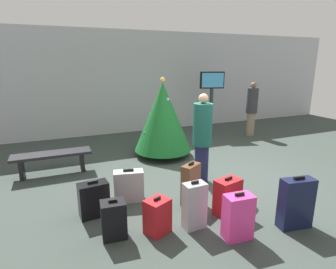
{
  "coord_description": "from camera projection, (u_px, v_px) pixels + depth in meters",
  "views": [
    {
      "loc": [
        -3.06,
        -4.4,
        2.39
      ],
      "look_at": [
        -0.89,
        0.79,
        0.9
      ],
      "focal_mm": 29.45,
      "sensor_mm": 36.0,
      "label": 1
    }
  ],
  "objects": [
    {
      "name": "ground_plane",
      "position": [
        223.0,
        181.0,
        5.68
      ],
      "size": [
        16.0,
        16.0,
        0.0
      ],
      "primitive_type": "plane",
      "color": "#38423D"
    },
    {
      "name": "back_wall",
      "position": [
        146.0,
        82.0,
        9.6
      ],
      "size": [
        16.0,
        0.2,
        3.4
      ],
      "primitive_type": "cube",
      "color": "#B7BCC1",
      "rests_on": "ground_plane"
    },
    {
      "name": "holiday_tree",
      "position": [
        163.0,
        117.0,
        6.98
      ],
      "size": [
        1.46,
        1.46,
        2.03
      ],
      "color": "#4C3319",
      "rests_on": "ground_plane"
    },
    {
      "name": "flight_info_kiosk",
      "position": [
        212.0,
        92.0,
        9.11
      ],
      "size": [
        0.8,
        0.29,
        2.08
      ],
      "color": "#333338",
      "rests_on": "ground_plane"
    },
    {
      "name": "waiting_bench",
      "position": [
        52.0,
        158.0,
        5.98
      ],
      "size": [
        1.63,
        0.44,
        0.48
      ],
      "color": "black",
      "rests_on": "ground_plane"
    },
    {
      "name": "traveller_0",
      "position": [
        252.0,
        108.0,
        9.02
      ],
      "size": [
        0.48,
        0.48,
        1.76
      ],
      "color": "gray",
      "rests_on": "ground_plane"
    },
    {
      "name": "traveller_1",
      "position": [
        202.0,
        137.0,
        5.45
      ],
      "size": [
        0.48,
        0.48,
        1.8
      ],
      "color": "#1E234C",
      "rests_on": "ground_plane"
    },
    {
      "name": "suitcase_0",
      "position": [
        94.0,
        199.0,
        4.36
      ],
      "size": [
        0.48,
        0.3,
        0.6
      ],
      "color": "black",
      "rests_on": "ground_plane"
    },
    {
      "name": "suitcase_1",
      "position": [
        296.0,
        203.0,
        4.02
      ],
      "size": [
        0.51,
        0.28,
        0.81
      ],
      "color": "#141938",
      "rests_on": "ground_plane"
    },
    {
      "name": "suitcase_2",
      "position": [
        194.0,
        206.0,
        4.02
      ],
      "size": [
        0.33,
        0.22,
        0.74
      ],
      "color": "#9EA0A5",
      "rests_on": "ground_plane"
    },
    {
      "name": "suitcase_3",
      "position": [
        227.0,
        197.0,
        4.41
      ],
      "size": [
        0.47,
        0.34,
        0.63
      ],
      "color": "#B2191E",
      "rests_on": "ground_plane"
    },
    {
      "name": "suitcase_4",
      "position": [
        238.0,
        217.0,
        3.78
      ],
      "size": [
        0.41,
        0.27,
        0.69
      ],
      "color": "#E5388C",
      "rests_on": "ground_plane"
    },
    {
      "name": "suitcase_5",
      "position": [
        114.0,
        220.0,
        3.81
      ],
      "size": [
        0.36,
        0.29,
        0.58
      ],
      "color": "black",
      "rests_on": "ground_plane"
    },
    {
      "name": "suitcase_6",
      "position": [
        191.0,
        184.0,
        4.7
      ],
      "size": [
        0.4,
        0.34,
        0.76
      ],
      "color": "brown",
      "rests_on": "ground_plane"
    },
    {
      "name": "suitcase_7",
      "position": [
        157.0,
        216.0,
        3.92
      ],
      "size": [
        0.41,
        0.39,
        0.55
      ],
      "color": "#B2191E",
      "rests_on": "ground_plane"
    },
    {
      "name": "suitcase_8",
      "position": [
        129.0,
        186.0,
        4.83
      ],
      "size": [
        0.55,
        0.34,
        0.59
      ],
      "color": "#9EA0A5",
      "rests_on": "ground_plane"
    }
  ]
}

